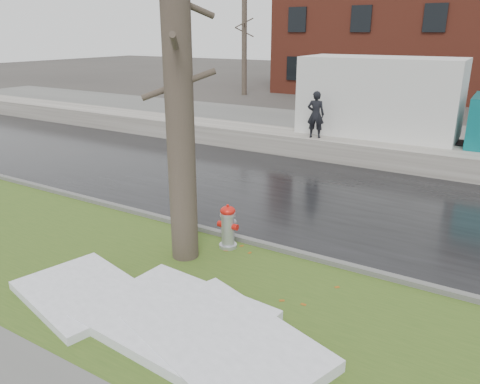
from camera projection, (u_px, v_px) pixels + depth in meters
The scene contains 15 objects.
ground at pixel (191, 254), 9.41m from camera, with size 120.00×120.00×0.00m, color #47423D.
verge at pixel (149, 280), 8.40m from camera, with size 60.00×4.50×0.04m, color #36531B.
road at pixel (289, 192), 13.03m from camera, with size 60.00×7.00×0.03m, color black.
parking_lot at pixel (376, 136), 19.88m from camera, with size 60.00×9.00×0.03m, color slate.
curb at pixel (219, 234), 10.19m from camera, with size 60.00×0.15×0.14m, color slate.
snowbank at pixel (342, 149), 16.30m from camera, with size 60.00×1.60×0.75m, color #B9B4A9.
bg_tree_left at pixel (244, 45), 31.99m from camera, with size 1.40×1.62×6.50m.
bg_tree_center at pixel (349, 45), 32.24m from camera, with size 1.40×1.62×6.50m.
fire_hydrant at pixel (228, 225), 9.47m from camera, with size 0.45×0.39×0.93m.
tree at pixel (179, 89), 8.20m from camera, with size 1.22×1.38×6.47m.
box_truck at pixel (411, 106), 16.00m from camera, with size 10.30×2.63×3.43m.
worker at pixel (316, 115), 16.00m from camera, with size 0.58×0.38×1.60m, color black.
snow_patch_near at pixel (176, 317), 7.13m from camera, with size 2.60×2.00×0.16m, color white.
snow_patch_far at pixel (83, 292), 7.83m from camera, with size 2.20×1.60×0.14m, color white.
snow_patch_side at pixel (225, 342), 6.54m from camera, with size 2.80×1.80×0.18m, color white.
Camera 1 is at (5.29, -6.72, 4.25)m, focal length 35.00 mm.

